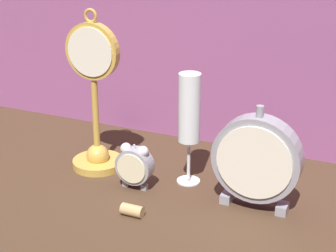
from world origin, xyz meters
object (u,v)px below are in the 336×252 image
object	(u,v)px
alarm_clock_twin_bell	(135,164)
champagne_flute	(189,115)
mantel_clock_silver	(257,160)
pocket_watch_on_stand	(95,110)
wine_cork	(132,210)

from	to	relation	value
alarm_clock_twin_bell	champagne_flute	bearing A→B (deg)	37.95
mantel_clock_silver	champagne_flute	bearing A→B (deg)	162.68
pocket_watch_on_stand	champagne_flute	size ratio (longest dim) A/B	1.48
wine_cork	champagne_flute	bearing A→B (deg)	75.31
pocket_watch_on_stand	mantel_clock_silver	bearing A→B (deg)	-5.49
alarm_clock_twin_bell	mantel_clock_silver	size ratio (longest dim) A/B	0.47
alarm_clock_twin_bell	champagne_flute	xyz separation A→B (m)	(0.09, 0.07, 0.10)
mantel_clock_silver	wine_cork	xyz separation A→B (m)	(-0.20, -0.12, -0.09)
pocket_watch_on_stand	champagne_flute	xyz separation A→B (m)	(0.21, 0.01, 0.02)
alarm_clock_twin_bell	wine_cork	distance (m)	0.12
mantel_clock_silver	wine_cork	world-z (taller)	mantel_clock_silver
alarm_clock_twin_bell	pocket_watch_on_stand	bearing A→B (deg)	154.85
pocket_watch_on_stand	wine_cork	size ratio (longest dim) A/B	8.22
pocket_watch_on_stand	mantel_clock_silver	world-z (taller)	pocket_watch_on_stand
alarm_clock_twin_bell	wine_cork	bearing A→B (deg)	-65.72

